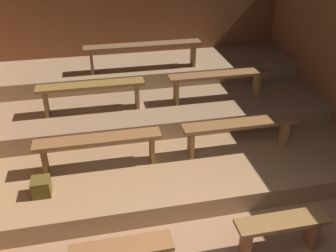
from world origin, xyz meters
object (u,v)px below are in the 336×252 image
(bench_middle_right, at_px, (218,79))
(wooden_crate_lower, at_px, (41,187))
(bench_lower_right, at_px, (240,128))
(bench_lower_left, at_px, (99,144))
(bench_floor_right, at_px, (281,228))
(bench_upper_center, at_px, (143,49))
(bench_middle_left, at_px, (91,89))

(bench_middle_right, height_order, wooden_crate_lower, bench_middle_right)
(bench_lower_right, bearing_deg, bench_lower_left, 180.00)
(bench_lower_left, xyz_separation_m, bench_middle_right, (2.02, 1.13, 0.28))
(bench_floor_right, relative_size, bench_lower_left, 0.62)
(bench_upper_center, bearing_deg, wooden_crate_lower, -124.18)
(bench_lower_left, height_order, bench_lower_right, same)
(bench_middle_left, height_order, bench_upper_center, bench_upper_center)
(bench_lower_left, distance_m, bench_upper_center, 2.30)
(bench_lower_left, relative_size, bench_upper_center, 0.81)
(bench_upper_center, bearing_deg, bench_floor_right, -75.61)
(bench_floor_right, bearing_deg, bench_lower_left, 138.98)
(bench_lower_left, height_order, bench_middle_right, bench_middle_right)
(bench_lower_left, distance_m, bench_middle_right, 2.33)
(wooden_crate_lower, bearing_deg, bench_lower_right, 8.90)
(bench_middle_right, bearing_deg, bench_floor_right, -93.34)
(bench_middle_left, bearing_deg, bench_upper_center, 43.10)
(bench_floor_right, bearing_deg, wooden_crate_lower, 155.38)
(bench_lower_left, xyz_separation_m, bench_middle_left, (-0.03, 1.13, 0.28))
(bench_floor_right, bearing_deg, bench_middle_left, 124.55)
(bench_lower_right, xyz_separation_m, wooden_crate_lower, (-2.72, -0.43, -0.26))
(bench_floor_right, relative_size, bench_middle_left, 0.63)
(bench_middle_right, bearing_deg, wooden_crate_lower, -150.59)
(bench_lower_left, relative_size, bench_middle_right, 1.01)
(wooden_crate_lower, bearing_deg, bench_middle_left, 65.54)
(bench_lower_right, bearing_deg, bench_middle_left, 150.81)
(bench_floor_right, distance_m, bench_lower_left, 2.48)
(bench_upper_center, bearing_deg, bench_middle_right, -39.29)
(bench_middle_left, xyz_separation_m, bench_middle_right, (2.05, 0.00, 0.00))
(bench_lower_left, height_order, wooden_crate_lower, bench_lower_left)
(bench_lower_left, bearing_deg, bench_lower_right, 0.00)
(bench_lower_right, distance_m, bench_middle_right, 1.16)
(bench_floor_right, xyz_separation_m, bench_middle_left, (-1.89, 2.74, 0.60))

